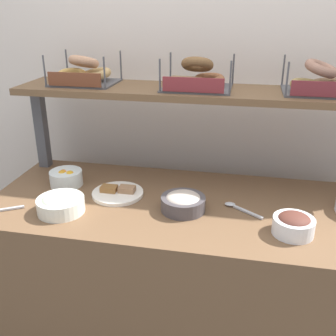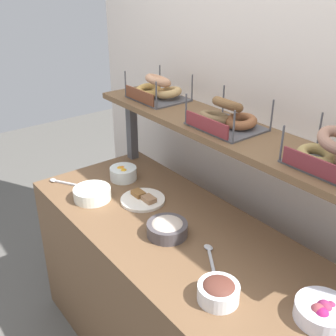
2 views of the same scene
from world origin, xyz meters
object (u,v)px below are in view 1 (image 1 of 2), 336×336
Objects in this scene: bowl_tuna_salad at (184,202)px; bagel_basket_sesame at (84,73)px; bagel_basket_everything at (319,82)px; bowl_scallion_spread at (61,203)px; bowl_fruit_salad at (66,178)px; serving_plate_white at (118,193)px; bagel_basket_cinnamon_raisin at (198,78)px; bowl_chocolate_spread at (294,224)px; serving_spoon_near_plate at (238,208)px.

bagel_basket_sesame reaches higher than bowl_tuna_salad.
bagel_basket_everything is (0.51, 0.34, 0.44)m from bowl_tuna_salad.
bowl_fruit_salad reaches higher than bowl_scallion_spread.
serving_plate_white is 0.61m from bagel_basket_cinnamon_raisin.
bowl_tuna_salad is at bearing 167.04° from bowl_chocolate_spread.
bagel_basket_cinnamon_raisin is at bearing -178.30° from bagel_basket_everything.
serving_spoon_near_plate is at bearing -5.57° from bowl_fruit_salad.
serving_spoon_near_plate is (0.52, -0.03, -0.00)m from serving_plate_white.
bowl_fruit_salad is 0.94× the size of serving_spoon_near_plate.
bagel_basket_cinnamon_raisin is (0.31, 0.25, 0.47)m from serving_plate_white.
bagel_basket_cinnamon_raisin is 0.51m from bagel_basket_everything.
bowl_fruit_salad is 0.27m from serving_plate_white.
bagel_basket_everything is (0.09, 0.44, 0.44)m from bowl_chocolate_spread.
bowl_fruit_salad is 0.51× the size of bagel_basket_sesame.
bowl_chocolate_spread reaches higher than serving_plate_white.
bowl_chocolate_spread is 0.43m from bowl_tuna_salad.
bagel_basket_everything is (0.81, 0.26, 0.47)m from serving_plate_white.
bowl_scallion_spread reaches higher than serving_spoon_near_plate.
bowl_scallion_spread is 0.65× the size of bagel_basket_everything.
bagel_basket_cinnamon_raisin is at bearing 128.25° from serving_spoon_near_plate.
bagel_basket_sesame is (-0.05, 0.46, 0.44)m from bowl_scallion_spread.
serving_spoon_near_plate is (-0.20, 0.15, -0.03)m from bowl_chocolate_spread.
bagel_basket_everything is at bearing 44.82° from serving_spoon_near_plate.
bowl_fruit_salad is 1.18m from bagel_basket_everything.
bagel_basket_sesame is at bearing 179.77° from bagel_basket_everything.
bowl_tuna_salad is (0.48, 0.11, -0.00)m from bowl_scallion_spread.
bagel_basket_cinnamon_raisin reaches higher than bowl_fruit_salad.
bowl_tuna_salad is 0.60× the size of bagel_basket_cinnamon_raisin.
bowl_fruit_salad is at bearing -160.94° from bagel_basket_cinnamon_raisin.
bagel_basket_cinnamon_raisin reaches higher than bowl_chocolate_spread.
bowl_tuna_salad is 1.15× the size of serving_spoon_near_plate.
bagel_basket_cinnamon_raisin is (0.48, 0.44, 0.44)m from bowl_scallion_spread.
bowl_tuna_salad is 0.62× the size of bagel_basket_sesame.
serving_spoon_near_plate is at bearing -21.36° from bagel_basket_sesame.
serving_plate_white is at bearing -141.15° from bagel_basket_cinnamon_raisin.
bowl_scallion_spread is 1.05× the size of bowl_tuna_salad.
bowl_tuna_salad is 0.77m from bagel_basket_sesame.
bagel_basket_sesame is at bearing 96.40° from bowl_scallion_spread.
bagel_basket_everything is at bearing 11.14° from bowl_fruit_salad.
bowl_tuna_salad is at bearing -146.06° from bagel_basket_everything.
serving_plate_white is 1.43× the size of serving_spoon_near_plate.
bowl_chocolate_spread is 0.75m from serving_plate_white.
bagel_basket_everything is at bearing -0.23° from bagel_basket_sesame.
serving_spoon_near_plate is at bearing -51.75° from bagel_basket_cinnamon_raisin.
bowl_scallion_spread is 0.50m from bowl_tuna_salad.
bowl_chocolate_spread is 0.80× the size of bowl_scallion_spread.
bagel_basket_everything is at bearing 17.86° from serving_plate_white.
bowl_fruit_salad is 0.49× the size of bagel_basket_cinnamon_raisin.
bagel_basket_everything is (1.04, -0.00, -0.00)m from bagel_basket_sesame.
serving_spoon_near_plate is 0.93m from bagel_basket_sesame.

